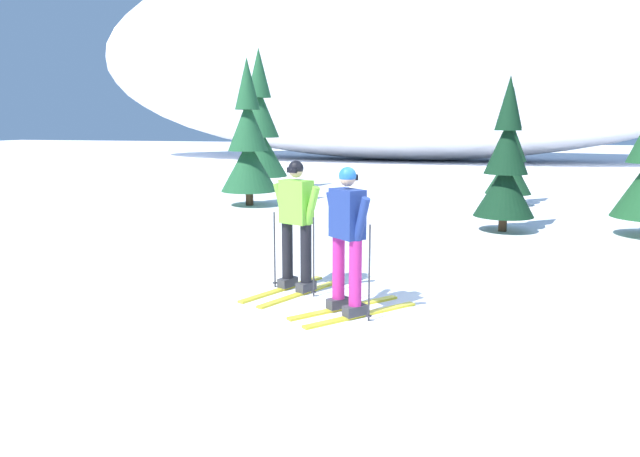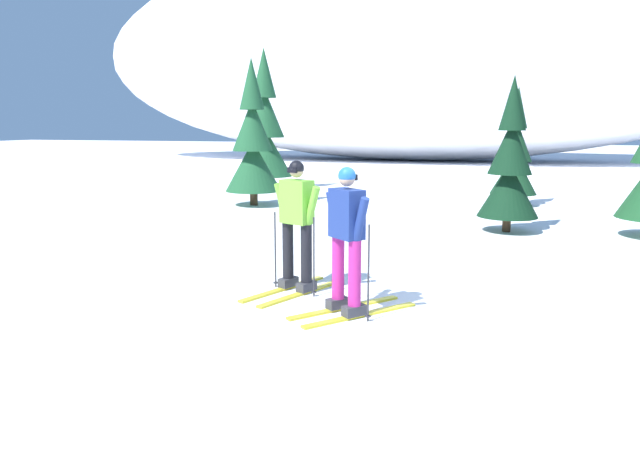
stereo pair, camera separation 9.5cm
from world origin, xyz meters
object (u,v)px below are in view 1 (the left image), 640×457
Objects in this scene: skier_lime_jacket at (296,223)px; pine_tree_center_left at (506,167)px; pine_tree_far_left at (260,132)px; pine_tree_left at (248,145)px; skier_navy_jacket at (348,238)px; pine_tree_center_right at (510,156)px.

skier_lime_jacket is 0.55× the size of pine_tree_center_left.
pine_tree_left is at bearing -73.77° from pine_tree_far_left.
pine_tree_left is at bearing 161.14° from pine_tree_center_left.
pine_tree_left is (1.05, -3.62, -0.30)m from pine_tree_far_left.
pine_tree_left is at bearing 118.96° from skier_navy_jacket.
skier_navy_jacket is at bearing -107.89° from pine_tree_center_left.
pine_tree_far_left is 1.46× the size of pine_tree_center_right.
pine_tree_far_left reaches higher than pine_tree_center_left.
pine_tree_far_left is at bearing 115.39° from skier_navy_jacket.
pine_tree_center_left is (7.69, -5.88, -0.63)m from pine_tree_far_left.
pine_tree_left is 7.02m from pine_tree_center_left.
pine_tree_center_right reaches higher than skier_lime_jacket.
skier_navy_jacket is at bearing -102.28° from pine_tree_center_right.
pine_tree_far_left is at bearing 142.59° from pine_tree_center_left.
skier_lime_jacket is at bearing -66.77° from pine_tree_far_left.
pine_tree_far_left is 8.16m from pine_tree_center_right.
pine_tree_center_right is (6.91, 1.92, -0.32)m from pine_tree_left.
pine_tree_center_left reaches higher than skier_lime_jacket.
skier_navy_jacket is 0.55× the size of pine_tree_center_right.
skier_navy_jacket is 6.47m from pine_tree_center_left.
pine_tree_center_left is (1.98, 6.14, 0.42)m from skier_navy_jacket.
pine_tree_center_left is 1.00× the size of pine_tree_center_right.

